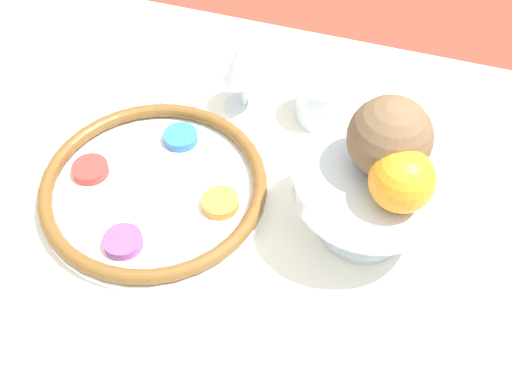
# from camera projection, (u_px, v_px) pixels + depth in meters

# --- Properties ---
(dining_table) EXTENTS (1.40, 0.97, 0.76)m
(dining_table) POSITION_uv_depth(u_px,v_px,m) (247.00, 371.00, 1.07)
(dining_table) COLOR silver
(dining_table) RESTS_ON ground_plane
(seder_plate) EXTENTS (0.31, 0.31, 0.03)m
(seder_plate) POSITION_uv_depth(u_px,v_px,m) (154.00, 187.00, 0.83)
(seder_plate) COLOR white
(seder_plate) RESTS_ON dining_table
(wine_glass) EXTENTS (0.07, 0.07, 0.13)m
(wine_glass) POSITION_uv_depth(u_px,v_px,m) (243.00, 61.00, 0.88)
(wine_glass) COLOR silver
(wine_glass) RESTS_ON dining_table
(fruit_stand) EXTENTS (0.20, 0.20, 0.11)m
(fruit_stand) POSITION_uv_depth(u_px,v_px,m) (371.00, 187.00, 0.73)
(fruit_stand) COLOR silver
(fruit_stand) RESTS_ON dining_table
(orange_fruit) EXTENTS (0.07, 0.07, 0.07)m
(orange_fruit) POSITION_uv_depth(u_px,v_px,m) (402.00, 180.00, 0.66)
(orange_fruit) COLOR orange
(orange_fruit) RESTS_ON fruit_stand
(coconut) EXTENTS (0.10, 0.10, 0.10)m
(coconut) POSITION_uv_depth(u_px,v_px,m) (390.00, 138.00, 0.68)
(coconut) COLOR brown
(coconut) RESTS_ON fruit_stand
(cup_near) EXTENTS (0.08, 0.08, 0.07)m
(cup_near) POSITION_uv_depth(u_px,v_px,m) (323.00, 100.00, 0.91)
(cup_near) COLOR silver
(cup_near) RESTS_ON dining_table
(fork_left) EXTENTS (0.08, 0.18, 0.01)m
(fork_left) POSITION_uv_depth(u_px,v_px,m) (202.00, 74.00, 0.99)
(fork_left) COLOR silver
(fork_left) RESTS_ON dining_table
(fork_right) EXTENTS (0.08, 0.18, 0.01)m
(fork_right) POSITION_uv_depth(u_px,v_px,m) (219.00, 77.00, 0.99)
(fork_right) COLOR silver
(fork_right) RESTS_ON dining_table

